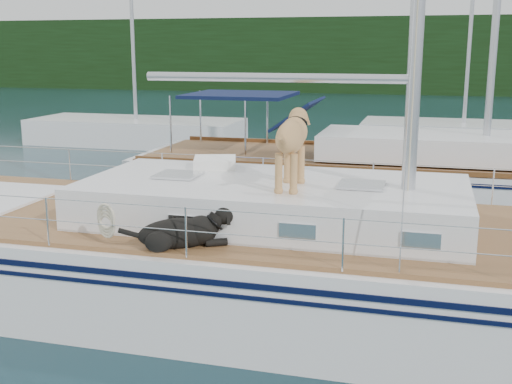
% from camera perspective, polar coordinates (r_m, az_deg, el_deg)
% --- Properties ---
extents(ground, '(120.00, 120.00, 0.00)m').
position_cam_1_polar(ground, '(9.51, -3.27, -9.53)').
color(ground, black).
rests_on(ground, ground).
extents(tree_line, '(90.00, 3.00, 6.00)m').
position_cam_1_polar(tree_line, '(53.42, 12.48, 11.77)').
color(tree_line, black).
rests_on(tree_line, ground).
extents(shore_bank, '(92.00, 1.00, 1.20)m').
position_cam_1_polar(shore_bank, '(54.70, 12.42, 9.26)').
color(shore_bank, '#595147').
rests_on(shore_bank, ground).
extents(main_sailboat, '(12.00, 3.88, 14.01)m').
position_cam_1_polar(main_sailboat, '(9.24, -2.75, -5.70)').
color(main_sailboat, white).
rests_on(main_sailboat, ground).
extents(neighbor_sailboat, '(11.00, 3.50, 13.30)m').
position_cam_1_polar(neighbor_sailboat, '(15.09, 10.82, 1.12)').
color(neighbor_sailboat, white).
rests_on(neighbor_sailboat, ground).
extents(bg_boat_west, '(8.00, 3.00, 11.65)m').
position_cam_1_polar(bg_boat_west, '(25.03, -10.57, 5.25)').
color(bg_boat_west, white).
rests_on(bg_boat_west, ground).
extents(bg_boat_center, '(7.20, 3.00, 11.65)m').
position_cam_1_polar(bg_boat_center, '(24.57, 17.91, 4.73)').
color(bg_boat_center, white).
rests_on(bg_boat_center, ground).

